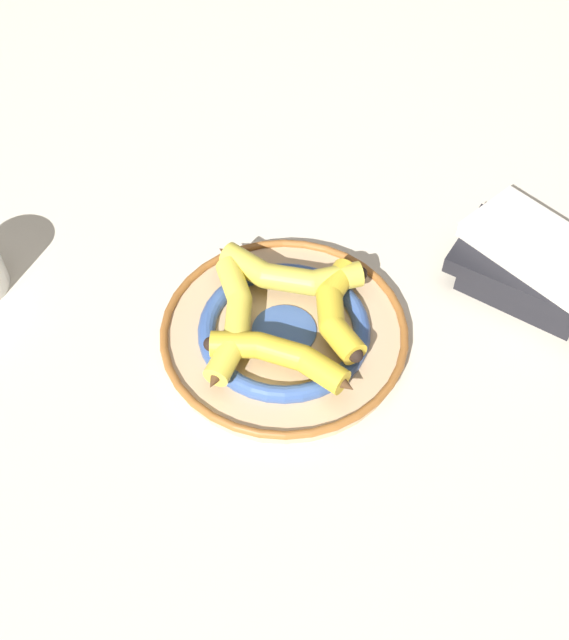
# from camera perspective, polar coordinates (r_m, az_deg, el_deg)

# --- Properties ---
(ground_plane) EXTENTS (2.80, 2.80, 0.00)m
(ground_plane) POSITION_cam_1_polar(r_m,az_deg,el_deg) (0.97, -0.39, -1.43)
(ground_plane) COLOR beige
(decorative_bowl) EXTENTS (0.32, 0.32, 0.03)m
(decorative_bowl) POSITION_cam_1_polar(r_m,az_deg,el_deg) (0.96, 0.00, -0.82)
(decorative_bowl) COLOR tan
(decorative_bowl) RESTS_ON ground_plane
(banana_a) EXTENTS (0.07, 0.20, 0.03)m
(banana_a) POSITION_cam_1_polar(r_m,az_deg,el_deg) (0.93, -3.95, -0.07)
(banana_a) COLOR yellow
(banana_a) RESTS_ON decorative_bowl
(banana_b) EXTENTS (0.21, 0.07, 0.03)m
(banana_b) POSITION_cam_1_polar(r_m,az_deg,el_deg) (0.98, 0.23, 3.53)
(banana_b) COLOR gold
(banana_b) RESTS_ON decorative_bowl
(banana_c) EXTENTS (0.08, 0.17, 0.03)m
(banana_c) POSITION_cam_1_polar(r_m,az_deg,el_deg) (0.94, 3.97, 0.92)
(banana_c) COLOR gold
(banana_c) RESTS_ON decorative_bowl
(banana_d) EXTENTS (0.19, 0.07, 0.03)m
(banana_d) POSITION_cam_1_polar(r_m,az_deg,el_deg) (0.90, -0.19, -2.77)
(banana_d) COLOR gold
(banana_d) RESTS_ON decorative_bowl
(book_stack) EXTENTS (0.23, 0.21, 0.08)m
(book_stack) POSITION_cam_1_polar(r_m,az_deg,el_deg) (1.06, 18.51, 4.01)
(book_stack) COLOR black
(book_stack) RESTS_ON ground_plane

